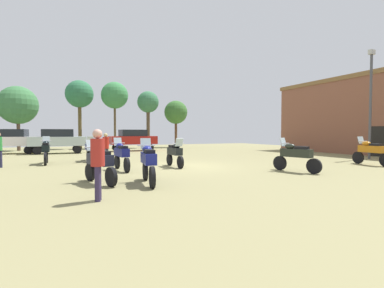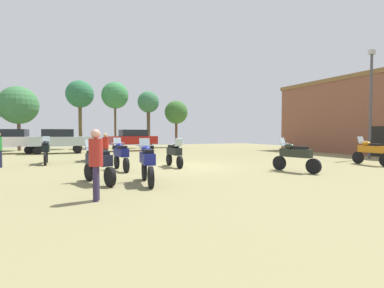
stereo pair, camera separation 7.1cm
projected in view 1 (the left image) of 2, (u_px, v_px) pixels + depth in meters
The scene contains 20 objects.
ground_plane at pixel (185, 167), 14.51m from camera, with size 44.00×52.00×0.02m.
motorcycle_1 at pixel (175, 153), 14.28m from camera, with size 0.62×2.07×1.44m.
motorcycle_2 at pixel (89, 149), 17.17m from camera, with size 0.62×2.22×1.51m.
motorcycle_3 at pixel (148, 162), 9.56m from camera, with size 0.67×2.26×1.51m.
motorcycle_4 at pixel (371, 151), 15.11m from camera, with size 0.66×2.29×1.50m.
motorcycle_5 at pixel (296, 155), 12.48m from camera, with size 0.77×2.25×1.48m.
motorcycle_7 at pixel (121, 154), 12.99m from camera, with size 0.62×2.26×1.48m.
motorcycle_9 at pixel (99, 162), 9.60m from camera, with size 0.84×2.12×1.46m.
motorcycle_10 at pixel (46, 150), 15.64m from camera, with size 0.62×2.14×1.51m.
car_1 at pixel (10, 139), 23.31m from camera, with size 4.53×2.47×2.00m.
car_2 at pixel (58, 139), 23.66m from camera, with size 4.31×1.83×2.00m.
car_3 at pixel (133, 138), 27.06m from camera, with size 4.38×2.00×2.00m.
person_1 at pixel (98, 159), 7.14m from camera, with size 0.42×0.42×1.79m.
person_2 at pixel (106, 146), 16.11m from camera, with size 0.44×0.44×1.69m.
tree_1 at pixel (18, 105), 27.15m from camera, with size 3.58×3.58×6.12m.
tree_3 at pixel (176, 113), 34.08m from camera, with size 2.75×2.75×5.52m.
tree_5 at pixel (148, 103), 32.90m from camera, with size 2.45×2.45×6.47m.
tree_6 at pixel (79, 95), 30.61m from camera, with size 2.90×2.90×7.30m.
tree_7 at pixel (115, 96), 31.72m from camera, with size 2.94×2.94×7.32m.
lamp_post at pixel (371, 99), 18.68m from camera, with size 0.44×0.24×7.07m.
Camera 1 is at (-5.97, -13.17, 1.72)m, focal length 26.86 mm.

